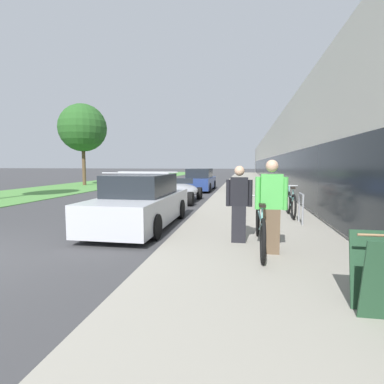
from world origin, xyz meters
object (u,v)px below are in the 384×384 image
at_px(person_bystander, 239,204).
at_px(cruiser_bike_middle, 281,197).
at_px(sandwich_board_sign, 383,275).
at_px(vintage_roadster_curbside, 178,192).
at_px(cruiser_bike_nearest, 291,204).
at_px(parked_sedan_far, 200,180).
at_px(tandem_bicycle, 260,227).
at_px(bike_rack_hoop, 301,205).
at_px(person_rider, 271,207).
at_px(street_tree_far, 83,128).
at_px(parked_sedan_curbside, 142,203).

height_order(person_bystander, cruiser_bike_middle, person_bystander).
relative_size(sandwich_board_sign, vintage_roadster_curbside, 0.21).
distance_m(cruiser_bike_nearest, parked_sedan_far, 10.90).
bearing_deg(tandem_bicycle, vintage_roadster_curbside, 114.08).
height_order(tandem_bicycle, person_bystander, person_bystander).
relative_size(bike_rack_hoop, cruiser_bike_nearest, 0.46).
distance_m(bike_rack_hoop, cruiser_bike_middle, 3.28).
distance_m(vintage_roadster_curbside, parked_sedan_far, 6.28).
relative_size(person_bystander, parked_sedan_far, 0.34).
bearing_deg(sandwich_board_sign, person_bystander, 119.22).
bearing_deg(bike_rack_hoop, person_rider, -109.60).
bearing_deg(cruiser_bike_nearest, parked_sedan_far, 113.76).
height_order(vintage_roadster_curbside, street_tree_far, street_tree_far).
relative_size(cruiser_bike_nearest, sandwich_board_sign, 2.03).
xyz_separation_m(tandem_bicycle, cruiser_bike_middle, (1.08, 5.94, -0.02)).
xyz_separation_m(parked_sedan_curbside, parked_sedan_far, (-0.11, 11.75, -0.01)).
xyz_separation_m(cruiser_bike_middle, street_tree_far, (-14.36, 10.77, 4.18)).
bearing_deg(tandem_bicycle, cruiser_bike_middle, 79.67).
relative_size(tandem_bicycle, bike_rack_hoop, 3.23).
bearing_deg(cruiser_bike_middle, vintage_roadster_curbside, 160.79).
bearing_deg(sandwich_board_sign, person_rider, 114.93).
height_order(parked_sedan_curbside, parked_sedan_far, parked_sedan_curbside).
xyz_separation_m(cruiser_bike_nearest, cruiser_bike_middle, (-0.06, 2.16, -0.02)).
relative_size(bike_rack_hoop, cruiser_bike_middle, 0.46).
height_order(sandwich_board_sign, vintage_roadster_curbside, vintage_roadster_curbside).
distance_m(tandem_bicycle, cruiser_bike_nearest, 3.95).
distance_m(bike_rack_hoop, vintage_roadster_curbside, 6.65).
bearing_deg(tandem_bicycle, street_tree_far, 128.47).
height_order(person_bystander, parked_sedan_curbside, person_bystander).
height_order(bike_rack_hoop, vintage_roadster_curbside, vintage_roadster_curbside).
bearing_deg(person_bystander, bike_rack_hoop, 54.27).
bearing_deg(street_tree_far, sandwich_board_sign, -53.05).
bearing_deg(vintage_roadster_curbside, person_bystander, -67.72).
xyz_separation_m(bike_rack_hoop, street_tree_far, (-14.52, 14.04, 4.05)).
height_order(cruiser_bike_middle, parked_sedan_far, parked_sedan_far).
bearing_deg(person_rider, person_bystander, 130.48).
height_order(tandem_bicycle, street_tree_far, street_tree_far).
relative_size(bike_rack_hoop, vintage_roadster_curbside, 0.19).
height_order(tandem_bicycle, sandwich_board_sign, tandem_bicycle).
bearing_deg(tandem_bicycle, person_rider, -63.48).
xyz_separation_m(tandem_bicycle, parked_sedan_curbside, (-3.14, 2.00, 0.16)).
height_order(person_rider, bike_rack_hoop, person_rider).
height_order(person_rider, sandwich_board_sign, person_rider).
bearing_deg(cruiser_bike_middle, parked_sedan_curbside, -137.02).
bearing_deg(cruiser_bike_nearest, tandem_bicycle, -106.77).
relative_size(tandem_bicycle, cruiser_bike_middle, 1.50).
height_order(sandwich_board_sign, parked_sedan_far, parked_sedan_far).
relative_size(tandem_bicycle, person_rider, 1.58).
distance_m(bike_rack_hoop, sandwich_board_sign, 5.17).
distance_m(person_rider, vintage_roadster_curbside, 8.59).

